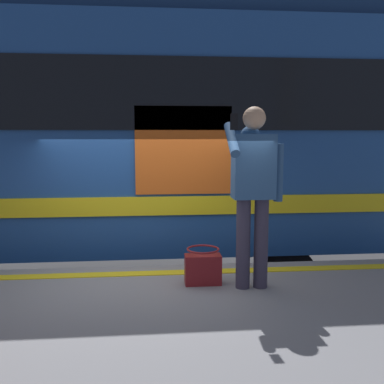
# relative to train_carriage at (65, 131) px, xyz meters

# --- Properties ---
(ground_plane) EXTENTS (26.12, 26.12, 0.00)m
(ground_plane) POSITION_rel_train_carriage_xyz_m (-1.21, 2.10, -2.62)
(ground_plane) COLOR #3D3D3F
(safety_line) EXTENTS (17.06, 0.16, 0.01)m
(safety_line) POSITION_rel_train_carriage_xyz_m (-1.21, 2.40, -1.57)
(safety_line) COLOR yellow
(safety_line) RESTS_ON platform
(track_rail_near) EXTENTS (22.64, 0.08, 0.16)m
(track_rail_near) POSITION_rel_train_carriage_xyz_m (-1.21, 0.71, -2.54)
(track_rail_near) COLOR slate
(track_rail_near) RESTS_ON ground
(track_rail_far) EXTENTS (22.64, 0.08, 0.16)m
(track_rail_far) POSITION_rel_train_carriage_xyz_m (-1.21, -0.72, -2.54)
(track_rail_far) COLOR slate
(track_rail_far) RESTS_ON ground
(train_carriage) EXTENTS (9.88, 3.11, 4.16)m
(train_carriage) POSITION_rel_train_carriage_xyz_m (0.00, 0.00, 0.00)
(train_carriage) COLOR #1E478C
(train_carriage) RESTS_ON ground
(passenger) EXTENTS (0.57, 0.55, 1.79)m
(passenger) POSITION_rel_train_carriage_xyz_m (-2.30, 2.93, -0.52)
(passenger) COLOR #383347
(passenger) RESTS_ON platform
(handbag) EXTENTS (0.37, 0.33, 0.37)m
(handbag) POSITION_rel_train_carriage_xyz_m (-1.83, 2.79, -1.40)
(handbag) COLOR maroon
(handbag) RESTS_ON platform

